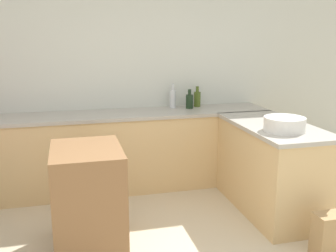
% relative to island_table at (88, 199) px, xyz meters
% --- Properties ---
extents(wall_back, '(8.00, 0.06, 2.70)m').
position_rel_island_table_xyz_m(wall_back, '(0.53, 1.62, 0.90)').
color(wall_back, silver).
rests_on(wall_back, ground_plane).
extents(counter_back, '(3.40, 0.62, 0.92)m').
position_rel_island_table_xyz_m(counter_back, '(0.53, 1.30, 0.01)').
color(counter_back, '#D6B27A').
rests_on(counter_back, ground_plane).
extents(counter_peninsula, '(0.69, 1.39, 0.92)m').
position_rel_island_table_xyz_m(counter_peninsula, '(1.88, 0.33, 0.01)').
color(counter_peninsula, '#D6B27A').
rests_on(counter_peninsula, ground_plane).
extents(island_table, '(0.57, 0.74, 0.90)m').
position_rel_island_table_xyz_m(island_table, '(0.00, 0.00, 0.00)').
color(island_table, brown).
rests_on(island_table, ground_plane).
extents(mixing_bowl, '(0.38, 0.38, 0.13)m').
position_rel_island_table_xyz_m(mixing_bowl, '(1.83, 0.05, 0.53)').
color(mixing_bowl, white).
rests_on(mixing_bowl, counter_peninsula).
extents(olive_oil_bottle, '(0.08, 0.08, 0.25)m').
position_rel_island_table_xyz_m(olive_oil_bottle, '(1.45, 1.47, 0.57)').
color(olive_oil_bottle, '#475B1E').
rests_on(olive_oil_bottle, counter_back).
extents(vinegar_bottle_clear, '(0.08, 0.08, 0.30)m').
position_rel_island_table_xyz_m(vinegar_bottle_clear, '(1.13, 1.46, 0.59)').
color(vinegar_bottle_clear, silver).
rests_on(vinegar_bottle_clear, counter_back).
extents(wine_bottle_dark, '(0.09, 0.09, 0.24)m').
position_rel_island_table_xyz_m(wine_bottle_dark, '(1.31, 1.37, 0.56)').
color(wine_bottle_dark, black).
rests_on(wine_bottle_dark, counter_back).
extents(paper_bag, '(0.26, 0.18, 0.37)m').
position_rel_island_table_xyz_m(paper_bag, '(1.91, -0.62, -0.26)').
color(paper_bag, '#A88456').
rests_on(paper_bag, ground_plane).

